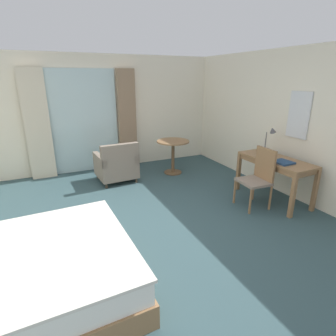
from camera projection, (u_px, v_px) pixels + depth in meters
ground at (150, 237)px, 3.71m from camera, size 6.12×6.93×0.10m
wall_back at (97, 114)px, 6.05m from camera, size 5.72×0.12×2.52m
wall_right at (309, 127)px, 4.41m from camera, size 0.12×6.53×2.52m
balcony_glass_door at (85, 122)px, 5.91m from camera, size 1.43×0.02×2.22m
curtain_panel_left at (38, 126)px, 5.45m from camera, size 0.48×0.10×2.22m
curtain_panel_right at (127, 120)px, 6.19m from camera, size 0.40×0.10×2.22m
bed at (7, 283)px, 2.44m from camera, size 2.24×1.76×1.01m
writing_desk at (275, 164)px, 4.56m from camera, size 0.58×1.30×0.74m
desk_chair at (258, 175)px, 4.36m from camera, size 0.45×0.48×0.97m
desk_lamp at (270, 135)px, 4.75m from camera, size 0.26×0.13×0.48m
closed_book at (283, 162)px, 4.29m from camera, size 0.27×0.29×0.03m
armchair_by_window at (117, 165)px, 5.48m from camera, size 0.78×0.79×0.83m
round_cafe_table at (173, 149)px, 5.89m from camera, size 0.71×0.71×0.74m
wall_mirror at (299, 115)px, 4.45m from camera, size 0.02×0.41×0.76m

